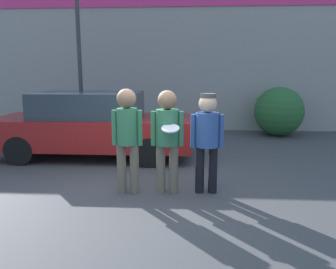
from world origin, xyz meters
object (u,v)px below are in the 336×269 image
at_px(person_right, 207,134).
at_px(shrub, 279,112).
at_px(person_middle_with_frisbee, 167,132).
at_px(person_left, 127,132).
at_px(parked_car_near, 93,125).

relative_size(person_right, shrub, 1.08).
bearing_deg(person_right, person_middle_with_frisbee, -176.02).
bearing_deg(shrub, person_left, -125.92).
relative_size(person_left, person_middle_with_frisbee, 1.01).
bearing_deg(person_left, shrub, 54.08).
height_order(person_right, shrub, person_right).
height_order(person_right, parked_car_near, person_right).
distance_m(person_right, shrub, 5.94).
xyz_separation_m(person_right, shrub, (2.61, 5.33, -0.24)).
relative_size(person_middle_with_frisbee, parked_car_near, 0.37).
relative_size(person_left, person_right, 1.05).
xyz_separation_m(person_middle_with_frisbee, parked_car_near, (-1.95, 2.34, -0.27)).
bearing_deg(parked_car_near, person_left, -61.68).
height_order(person_left, parked_car_near, person_left).
height_order(parked_car_near, shrub, shrub).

